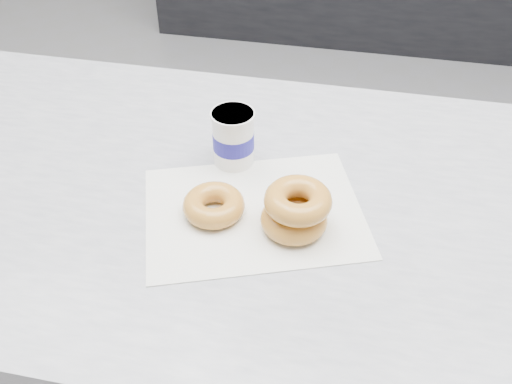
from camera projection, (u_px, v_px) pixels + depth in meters
ground at (326, 285)px, 1.95m from camera, size 5.00×5.00×0.00m
counter at (311, 362)px, 1.21m from camera, size 3.06×0.76×0.90m
wax_paper at (254, 212)px, 0.90m from camera, size 0.41×0.36×0.00m
donut_single at (214, 205)px, 0.89m from camera, size 0.12×0.12×0.03m
donut_stack at (296, 210)px, 0.85m from camera, size 0.14×0.14×0.07m
coffee_cup at (233, 138)px, 0.97m from camera, size 0.08×0.08×0.10m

